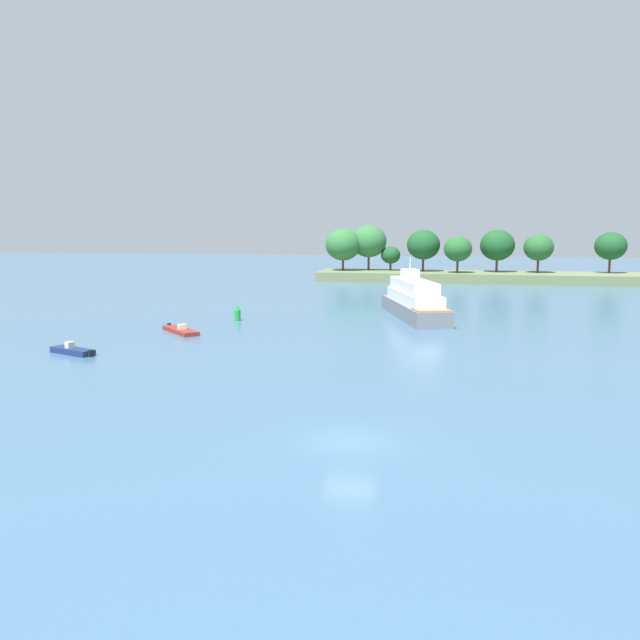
# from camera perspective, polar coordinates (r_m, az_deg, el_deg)

# --- Properties ---
(ground_plane) EXTENTS (400.00, 400.00, 0.00)m
(ground_plane) POSITION_cam_1_polar(r_m,az_deg,el_deg) (32.59, 2.64, -10.59)
(ground_plane) COLOR #3D607F
(treeline_island) EXTENTS (64.07, 11.93, 10.62)m
(treeline_island) POSITION_cam_1_polar(r_m,az_deg,el_deg) (126.91, 12.35, 5.18)
(treeline_island) COLOR #66754C
(treeline_island) RESTS_ON ground
(small_motorboat) EXTENTS (4.61, 2.86, 0.98)m
(small_motorboat) POSITION_cam_1_polar(r_m,az_deg,el_deg) (57.59, -20.92, -2.54)
(small_motorboat) COLOR navy
(small_motorboat) RESTS_ON ground
(white_riverboat) EXTENTS (8.95, 18.40, 6.83)m
(white_riverboat) POSITION_cam_1_polar(r_m,az_deg,el_deg) (75.86, 8.27, 1.66)
(white_riverboat) COLOR slate
(white_riverboat) RESTS_ON ground
(fishing_skiff) EXTENTS (5.26, 5.31, 0.90)m
(fishing_skiff) POSITION_cam_1_polar(r_m,az_deg,el_deg) (65.96, -12.16, -0.90)
(fishing_skiff) COLOR maroon
(fishing_skiff) RESTS_ON ground
(channel_buoy_green) EXTENTS (0.70, 0.70, 1.90)m
(channel_buoy_green) POSITION_cam_1_polar(r_m,az_deg,el_deg) (73.02, -7.27, 0.57)
(channel_buoy_green) COLOR green
(channel_buoy_green) RESTS_ON ground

